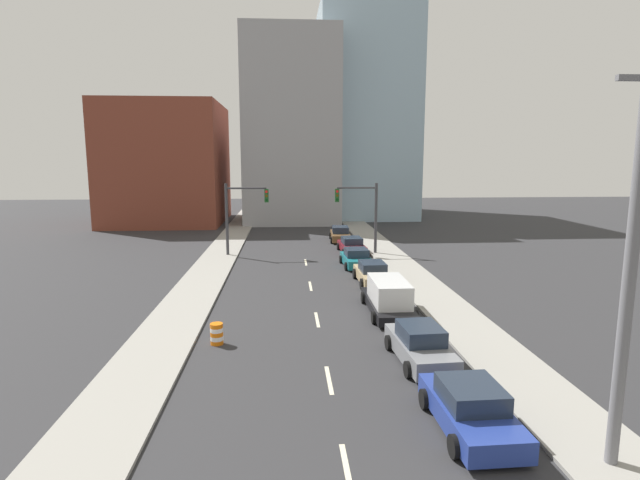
% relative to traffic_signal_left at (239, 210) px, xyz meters
% --- Properties ---
extents(sidewalk_left, '(3.00, 90.71, 0.13)m').
position_rel_traffic_signal_left_xyz_m(sidewalk_left, '(-1.66, 8.04, -3.84)').
color(sidewalk_left, gray).
rests_on(sidewalk_left, ground).
extents(sidewalk_right, '(3.00, 90.71, 0.13)m').
position_rel_traffic_signal_left_xyz_m(sidewalk_right, '(12.58, 8.04, -3.84)').
color(sidewalk_right, gray).
rests_on(sidewalk_right, ground).
extents(lane_stripe_at_7m, '(0.16, 2.40, 0.01)m').
position_rel_traffic_signal_left_xyz_m(lane_stripe_at_7m, '(5.46, -29.91, -3.90)').
color(lane_stripe_at_7m, beige).
rests_on(lane_stripe_at_7m, ground).
extents(lane_stripe_at_13m, '(0.16, 2.40, 0.01)m').
position_rel_traffic_signal_left_xyz_m(lane_stripe_at_13m, '(5.46, -24.47, -3.90)').
color(lane_stripe_at_13m, beige).
rests_on(lane_stripe_at_13m, ground).
extents(lane_stripe_at_20m, '(0.16, 2.40, 0.01)m').
position_rel_traffic_signal_left_xyz_m(lane_stripe_at_20m, '(5.46, -17.43, -3.90)').
color(lane_stripe_at_20m, beige).
rests_on(lane_stripe_at_20m, ground).
extents(lane_stripe_at_27m, '(0.16, 2.40, 0.01)m').
position_rel_traffic_signal_left_xyz_m(lane_stripe_at_27m, '(5.46, -10.61, -3.90)').
color(lane_stripe_at_27m, beige).
rests_on(lane_stripe_at_27m, ground).
extents(lane_stripe_at_34m, '(0.16, 2.40, 0.01)m').
position_rel_traffic_signal_left_xyz_m(lane_stripe_at_34m, '(5.46, -3.11, -3.90)').
color(lane_stripe_at_34m, beige).
rests_on(lane_stripe_at_34m, ground).
extents(building_brick_left, '(14.00, 16.00, 14.97)m').
position_rel_traffic_signal_left_xyz_m(building_brick_left, '(-11.11, 23.92, 3.58)').
color(building_brick_left, brown).
rests_on(building_brick_left, ground).
extents(building_office_center, '(12.00, 20.00, 23.75)m').
position_rel_traffic_signal_left_xyz_m(building_office_center, '(4.72, 27.92, 7.97)').
color(building_office_center, '#99999E').
rests_on(building_office_center, ground).
extents(building_glass_right, '(13.00, 20.00, 28.19)m').
position_rel_traffic_signal_left_xyz_m(building_glass_right, '(15.12, 31.92, 10.19)').
color(building_glass_right, '#99B7CC').
rests_on(building_glass_right, ground).
extents(traffic_signal_left, '(3.63, 0.35, 6.10)m').
position_rel_traffic_signal_left_xyz_m(traffic_signal_left, '(0.00, 0.00, 0.00)').
color(traffic_signal_left, '#38383D').
rests_on(traffic_signal_left, ground).
extents(traffic_signal_right, '(3.63, 0.35, 6.10)m').
position_rel_traffic_signal_left_xyz_m(traffic_signal_right, '(10.58, 0.00, 0.00)').
color(traffic_signal_right, '#38383D').
rests_on(traffic_signal_right, ground).
extents(utility_pole_right_near, '(1.60, 0.32, 10.74)m').
position_rel_traffic_signal_left_xyz_m(utility_pole_right_near, '(12.47, -30.22, 1.59)').
color(utility_pole_right_near, slate).
rests_on(utility_pole_right_near, ground).
extents(traffic_barrel, '(0.56, 0.56, 0.95)m').
position_rel_traffic_signal_left_xyz_m(traffic_barrel, '(0.84, -20.53, -3.43)').
color(traffic_barrel, orange).
rests_on(traffic_barrel, ground).
extents(sedan_blue, '(2.27, 4.47, 1.44)m').
position_rel_traffic_signal_left_xyz_m(sedan_blue, '(9.41, -28.16, -3.24)').
color(sedan_blue, navy).
rests_on(sedan_blue, ground).
extents(sedan_gray, '(2.23, 4.60, 1.52)m').
position_rel_traffic_signal_left_xyz_m(sedan_gray, '(9.26, -23.03, -3.22)').
color(sedan_gray, slate).
rests_on(sedan_gray, ground).
extents(box_truck_black, '(2.33, 5.82, 1.85)m').
position_rel_traffic_signal_left_xyz_m(box_truck_black, '(9.29, -16.62, -3.02)').
color(box_truck_black, black).
rests_on(box_truck_black, ground).
extents(sedan_tan, '(2.15, 4.66, 1.43)m').
position_rel_traffic_signal_left_xyz_m(sedan_tan, '(9.55, -10.16, -3.24)').
color(sedan_tan, tan).
rests_on(sedan_tan, ground).
extents(sedan_teal, '(2.29, 4.32, 1.38)m').
position_rel_traffic_signal_left_xyz_m(sedan_teal, '(9.24, -4.88, -3.27)').
color(sedan_teal, '#196B75').
rests_on(sedan_teal, ground).
extents(sedan_maroon, '(2.31, 4.73, 1.35)m').
position_rel_traffic_signal_left_xyz_m(sedan_maroon, '(9.65, 0.89, -3.28)').
color(sedan_maroon, maroon).
rests_on(sedan_maroon, ground).
extents(sedan_brown, '(2.24, 4.87, 1.46)m').
position_rel_traffic_signal_left_xyz_m(sedan_brown, '(9.33, 7.18, -3.24)').
color(sedan_brown, brown).
rests_on(sedan_brown, ground).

